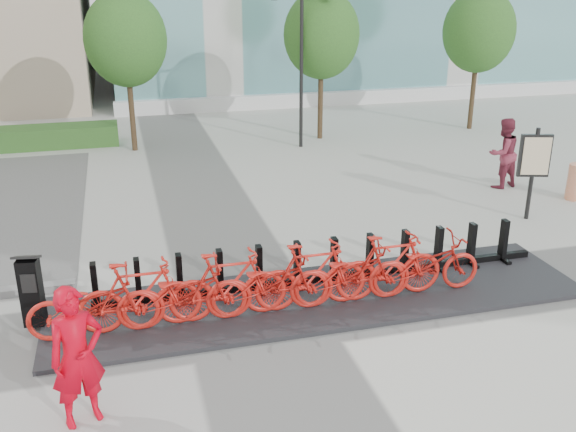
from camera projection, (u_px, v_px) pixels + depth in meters
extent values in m
plane|color=beige|center=(254.00, 316.00, 11.01)|extent=(120.00, 120.00, 0.00)
cube|color=#366229|center=(27.00, 138.00, 21.61)|extent=(6.00, 1.20, 0.70)
cylinder|color=#443523|center=(131.00, 105.00, 20.97)|extent=(0.18, 0.18, 3.00)
ellipsoid|color=#294F20|center=(126.00, 39.00, 20.23)|extent=(2.60, 2.60, 2.99)
cylinder|color=#443523|center=(320.00, 96.00, 22.55)|extent=(0.18, 0.18, 3.00)
ellipsoid|color=#294F20|center=(322.00, 35.00, 21.81)|extent=(2.60, 2.60, 2.99)
cylinder|color=#443523|center=(473.00, 89.00, 24.00)|extent=(0.18, 0.18, 3.00)
ellipsoid|color=#294F20|center=(479.00, 31.00, 23.26)|extent=(2.60, 2.60, 2.99)
cylinder|color=black|center=(301.00, 73.00, 21.05)|extent=(0.12, 0.12, 5.00)
cube|color=#252529|center=(321.00, 297.00, 11.58)|extent=(9.60, 2.40, 0.08)
imported|color=red|center=(93.00, 304.00, 10.12)|extent=(2.05, 0.72, 1.08)
imported|color=red|center=(140.00, 296.00, 10.27)|extent=(1.99, 0.56, 1.20)
imported|color=red|center=(185.00, 293.00, 10.47)|extent=(2.05, 0.72, 1.08)
imported|color=red|center=(228.00, 285.00, 10.62)|extent=(1.99, 0.56, 1.20)
imported|color=red|center=(271.00, 283.00, 10.82)|extent=(2.05, 0.72, 1.08)
imported|color=red|center=(311.00, 275.00, 10.97)|extent=(1.99, 0.56, 1.20)
imported|color=red|center=(351.00, 274.00, 11.17)|extent=(2.05, 0.72, 1.08)
imported|color=red|center=(389.00, 266.00, 11.32)|extent=(1.99, 0.56, 1.20)
imported|color=red|center=(426.00, 265.00, 11.51)|extent=(2.05, 0.72, 1.08)
cube|color=black|center=(32.00, 292.00, 10.42)|extent=(0.37, 0.33, 1.16)
cube|color=black|center=(26.00, 257.00, 10.20)|extent=(0.44, 0.39, 0.15)
cube|color=black|center=(29.00, 283.00, 10.21)|extent=(0.23, 0.06, 0.33)
imported|color=red|center=(77.00, 357.00, 8.11)|extent=(0.82, 0.68, 1.93)
imported|color=maroon|center=(503.00, 153.00, 17.42)|extent=(1.08, 0.92, 1.92)
cylinder|color=black|center=(532.00, 174.00, 15.05)|extent=(0.10, 0.10, 2.22)
cube|color=black|center=(535.00, 156.00, 14.89)|extent=(0.73, 0.30, 1.01)
cube|color=beige|center=(536.00, 156.00, 14.84)|extent=(0.61, 0.20, 0.89)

